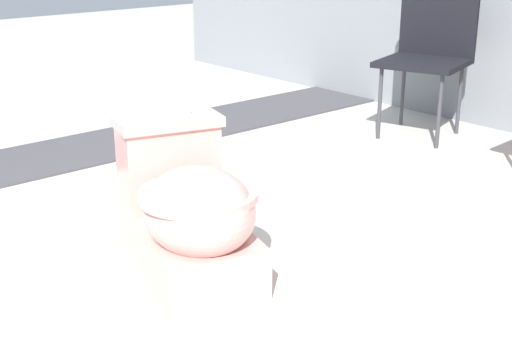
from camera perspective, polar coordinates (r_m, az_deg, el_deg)
name	(u,v)px	position (r m, az deg, el deg)	size (l,w,h in m)	color
ground_plane	(112,253)	(2.68, -11.44, -6.52)	(14.00, 14.00, 0.00)	#B7B2A8
gravel_strip	(79,151)	(3.90, -13.99, 1.55)	(0.56, 8.00, 0.01)	#423F44
toilet	(189,212)	(2.42, -5.35, -3.32)	(0.71, 0.53, 0.52)	#E09E93
folding_chair_left	(431,44)	(4.16, 13.79, 9.83)	(0.55, 0.55, 0.83)	black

